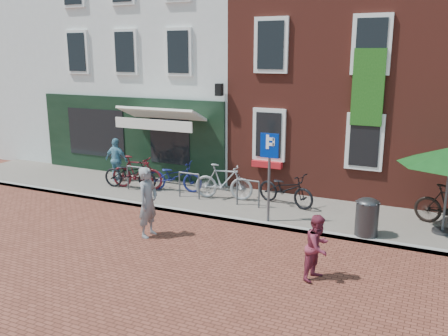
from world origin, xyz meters
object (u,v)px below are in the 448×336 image
at_px(woman, 148,202).
at_px(bicycle_2, 174,176).
at_px(bicycle_1, 137,172).
at_px(bicycle_4, 286,189).
at_px(litter_bin, 367,215).
at_px(boy, 318,247).
at_px(bicycle_3, 224,182).
at_px(parking_sign, 269,162).
at_px(cafe_person, 117,160).
at_px(bicycle_0, 130,174).

relative_size(woman, bicycle_2, 0.94).
bearing_deg(bicycle_1, bicycle_4, -93.35).
bearing_deg(litter_bin, boy, -102.41).
distance_m(boy, bicycle_4, 4.61).
bearing_deg(litter_bin, bicycle_3, 164.44).
distance_m(boy, bicycle_3, 5.57).
xyz_separation_m(parking_sign, boy, (2.01, -2.59, -1.06)).
distance_m(cafe_person, bicycle_0, 1.19).
distance_m(bicycle_3, bicycle_4, 1.96).
xyz_separation_m(boy, bicycle_3, (-3.96, 3.91, -0.03)).
xyz_separation_m(bicycle_1, bicycle_3, (3.15, 0.15, 0.00)).
bearing_deg(bicycle_2, litter_bin, -113.50).
bearing_deg(bicycle_2, bicycle_4, -99.58).
height_order(woman, bicycle_4, woman).
height_order(woman, bicycle_2, woman).
xyz_separation_m(bicycle_0, bicycle_2, (1.52, 0.34, 0.00)).
bearing_deg(cafe_person, bicycle_0, 148.83).
bearing_deg(bicycle_3, bicycle_2, 76.47).
relative_size(bicycle_0, bicycle_4, 1.00).
bearing_deg(bicycle_4, boy, -138.03).
distance_m(parking_sign, bicycle_2, 4.24).
distance_m(woman, boy, 4.53).
distance_m(litter_bin, cafe_person, 9.08).
height_order(bicycle_3, bicycle_4, bicycle_3).
xyz_separation_m(litter_bin, bicycle_0, (-7.93, 1.04, -0.03)).
xyz_separation_m(woman, bicycle_2, (-1.33, 3.50, -0.30)).
relative_size(boy, bicycle_0, 0.72).
relative_size(parking_sign, bicycle_4, 1.26).
bearing_deg(bicycle_0, litter_bin, -105.27).
bearing_deg(litter_bin, bicycle_1, 171.78).
bearing_deg(woman, boy, -95.87).
xyz_separation_m(parking_sign, cafe_person, (-6.34, 1.69, -0.88)).
bearing_deg(woman, bicycle_3, -8.07).
distance_m(litter_bin, woman, 5.50).
distance_m(boy, cafe_person, 9.38).
distance_m(bicycle_0, bicycle_1, 0.25).
distance_m(cafe_person, bicycle_3, 4.40).
xyz_separation_m(woman, bicycle_0, (-2.85, 3.16, -0.30)).
distance_m(bicycle_0, bicycle_3, 3.39).
height_order(cafe_person, bicycle_4, cafe_person).
bearing_deg(cafe_person, parking_sign, 164.44).
distance_m(parking_sign, bicycle_3, 2.61).
distance_m(bicycle_2, bicycle_4, 3.81).
height_order(parking_sign, bicycle_4, parking_sign).
bearing_deg(boy, parking_sign, 54.32).
height_order(parking_sign, bicycle_3, parking_sign).
bearing_deg(bicycle_3, boy, -144.66).
relative_size(bicycle_0, bicycle_1, 1.03).
height_order(litter_bin, bicycle_0, litter_bin).
height_order(parking_sign, woman, parking_sign).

